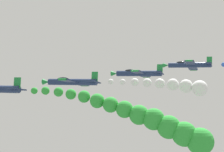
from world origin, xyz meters
TOP-DOWN VIEW (x-y plane):
  - smoke_trail_lead at (-16.79, -11.54)m, footprint 3.39×25.41m
  - airplane_left_inner at (-5.78, 5.45)m, footprint 9.53×10.35m
  - smoke_trail_left_inner at (-6.31, -12.66)m, footprint 2.62×16.08m
  - airplane_right_inner at (5.84, -3.41)m, footprint 9.53×10.35m
  - airplane_left_outer at (15.78, -12.03)m, footprint 9.46×10.35m

SIDE VIEW (x-z plane):
  - smoke_trail_lead at x=-16.79m, z-range 69.57..77.81m
  - smoke_trail_left_inner at x=-6.31m, z-range 76.83..79.52m
  - airplane_left_inner at x=-5.78m, z-range 77.32..79.98m
  - airplane_right_inner at x=5.84m, z-range 78.86..81.49m
  - airplane_left_outer at x=15.78m, z-range 80.56..83.49m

